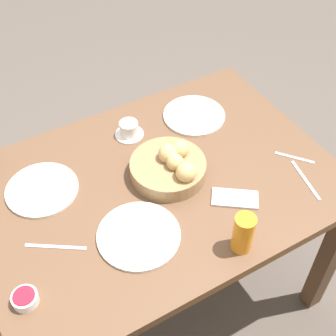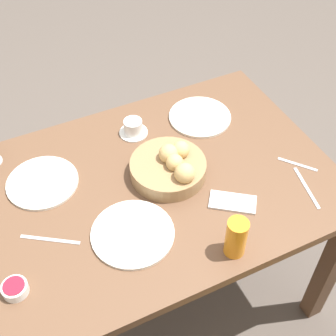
{
  "view_description": "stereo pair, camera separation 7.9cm",
  "coord_description": "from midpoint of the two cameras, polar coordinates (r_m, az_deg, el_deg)",
  "views": [
    {
      "loc": [
        0.48,
        0.92,
        1.9
      ],
      "look_at": [
        -0.05,
        -0.01,
        0.75
      ],
      "focal_mm": 50.0,
      "sensor_mm": 36.0,
      "label": 1
    },
    {
      "loc": [
        0.41,
        0.96,
        1.9
      ],
      "look_at": [
        -0.05,
        -0.01,
        0.75
      ],
      "focal_mm": 50.0,
      "sensor_mm": 36.0,
      "label": 2
    }
  ],
  "objects": [
    {
      "name": "spoon_coffee",
      "position": [
        1.69,
        13.87,
        1.2
      ],
      "size": [
        0.1,
        0.11,
        0.0
      ],
      "color": "#B7B7BC",
      "rests_on": "dining_table"
    },
    {
      "name": "ground_plane",
      "position": [
        2.16,
        -2.19,
        -14.61
      ],
      "size": [
        10.0,
        10.0,
        0.0
      ],
      "primitive_type": "plane",
      "color": "#564C44"
    },
    {
      "name": "dining_table",
      "position": [
        1.65,
        -2.79,
        -4.22
      ],
      "size": [
        1.2,
        0.85,
        0.72
      ],
      "color": "brown",
      "rests_on": "ground_plane"
    },
    {
      "name": "knife_silver",
      "position": [
        1.46,
        -15.08,
        -9.3
      ],
      "size": [
        0.16,
        0.11,
        0.0
      ],
      "color": "#B7B7BC",
      "rests_on": "dining_table"
    },
    {
      "name": "bread_basket",
      "position": [
        1.56,
        -1.21,
        0.13
      ],
      "size": [
        0.26,
        0.26,
        0.11
      ],
      "color": "#99754C",
      "rests_on": "dining_table"
    },
    {
      "name": "plate_near_right",
      "position": [
        1.61,
        -16.48,
        -2.56
      ],
      "size": [
        0.24,
        0.24,
        0.01
      ],
      "color": "silver",
      "rests_on": "dining_table"
    },
    {
      "name": "juice_glass",
      "position": [
        1.37,
        7.51,
        -7.93
      ],
      "size": [
        0.06,
        0.06,
        0.13
      ],
      "color": "orange",
      "rests_on": "dining_table"
    },
    {
      "name": "fork_silver",
      "position": [
        1.63,
        15.08,
        -1.45
      ],
      "size": [
        0.05,
        0.18,
        0.0
      ],
      "color": "#B7B7BC",
      "rests_on": "dining_table"
    },
    {
      "name": "plate_far_center",
      "position": [
        1.43,
        -5.2,
        -8.24
      ],
      "size": [
        0.26,
        0.26,
        0.01
      ],
      "color": "silver",
      "rests_on": "dining_table"
    },
    {
      "name": "cell_phone",
      "position": [
        1.53,
        6.68,
        -3.74
      ],
      "size": [
        0.16,
        0.15,
        0.01
      ],
      "color": "silver",
      "rests_on": "dining_table"
    },
    {
      "name": "plate_near_left",
      "position": [
        1.81,
        1.93,
        6.39
      ],
      "size": [
        0.24,
        0.24,
        0.01
      ],
      "color": "silver",
      "rests_on": "dining_table"
    },
    {
      "name": "jam_bowl_berry",
      "position": [
        1.37,
        -18.69,
        -14.89
      ],
      "size": [
        0.07,
        0.07,
        0.03
      ],
      "color": "white",
      "rests_on": "dining_table"
    },
    {
      "name": "coffee_cup",
      "position": [
        1.72,
        -6.1,
        4.63
      ],
      "size": [
        0.11,
        0.11,
        0.06
      ],
      "color": "white",
      "rests_on": "dining_table"
    }
  ]
}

